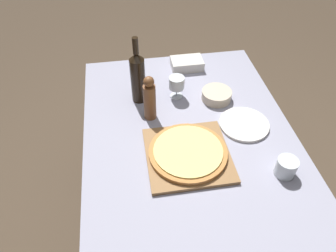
{
  "coord_description": "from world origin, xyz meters",
  "views": [
    {
      "loc": [
        -0.27,
        -1.04,
        1.86
      ],
      "look_at": [
        -0.1,
        0.0,
        0.83
      ],
      "focal_mm": 35.0,
      "sensor_mm": 36.0,
      "label": 1
    }
  ],
  "objects_px": {
    "wine_glass": "(177,83)",
    "small_bowl": "(217,95)",
    "pizza": "(188,152)",
    "pepper_mill": "(150,99)",
    "wine_bottle": "(138,77)"
  },
  "relations": [
    {
      "from": "wine_glass",
      "to": "small_bowl",
      "type": "bearing_deg",
      "value": -15.01
    },
    {
      "from": "pizza",
      "to": "wine_glass",
      "type": "distance_m",
      "value": 0.42
    },
    {
      "from": "wine_bottle",
      "to": "small_bowl",
      "type": "relative_size",
      "value": 2.31
    },
    {
      "from": "small_bowl",
      "to": "pizza",
      "type": "bearing_deg",
      "value": -121.91
    },
    {
      "from": "wine_glass",
      "to": "small_bowl",
      "type": "relative_size",
      "value": 0.78
    },
    {
      "from": "small_bowl",
      "to": "pepper_mill",
      "type": "bearing_deg",
      "value": -166.99
    },
    {
      "from": "wine_glass",
      "to": "small_bowl",
      "type": "distance_m",
      "value": 0.22
    },
    {
      "from": "pizza",
      "to": "wine_bottle",
      "type": "distance_m",
      "value": 0.47
    },
    {
      "from": "pizza",
      "to": "wine_bottle",
      "type": "bearing_deg",
      "value": 111.94
    },
    {
      "from": "small_bowl",
      "to": "wine_bottle",
      "type": "bearing_deg",
      "value": 171.38
    },
    {
      "from": "wine_bottle",
      "to": "wine_glass",
      "type": "height_order",
      "value": "wine_bottle"
    },
    {
      "from": "pizza",
      "to": "pepper_mill",
      "type": "height_order",
      "value": "pepper_mill"
    },
    {
      "from": "wine_bottle",
      "to": "pepper_mill",
      "type": "height_order",
      "value": "wine_bottle"
    },
    {
      "from": "wine_bottle",
      "to": "small_bowl",
      "type": "distance_m",
      "value": 0.42
    },
    {
      "from": "pepper_mill",
      "to": "small_bowl",
      "type": "bearing_deg",
      "value": 13.01
    }
  ]
}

